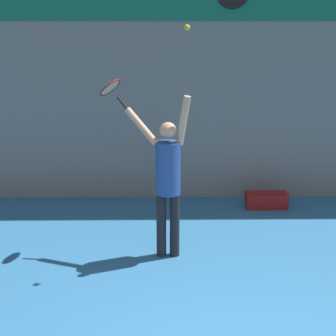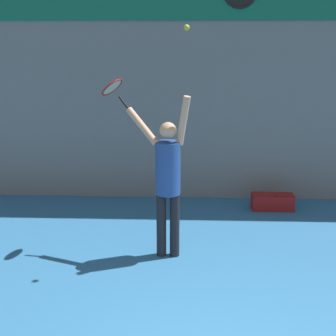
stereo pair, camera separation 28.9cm
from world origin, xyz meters
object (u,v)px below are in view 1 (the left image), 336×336
at_px(tennis_ball, 187,27).
at_px(equipment_bag, 266,200).
at_px(tennis_player, 168,176).
at_px(water_bottle, 269,203).
at_px(tennis_racket, 111,89).

bearing_deg(tennis_ball, equipment_bag, 51.52).
height_order(tennis_player, water_bottle, tennis_player).
relative_size(tennis_player, tennis_ball, 31.26).
height_order(tennis_player, equipment_bag, tennis_player).
bearing_deg(tennis_player, tennis_racket, 151.02).
bearing_deg(tennis_player, equipment_bag, 45.74).
bearing_deg(water_bottle, tennis_ball, -130.44).
bearing_deg(tennis_ball, tennis_player, 153.42).
xyz_separation_m(water_bottle, equipment_bag, (-0.03, 0.09, 0.01)).
relative_size(tennis_racket, water_bottle, 1.60).
relative_size(tennis_racket, equipment_bag, 0.62).
height_order(tennis_player, tennis_racket, tennis_racket).
relative_size(tennis_player, tennis_racket, 5.00).
relative_size(tennis_ball, equipment_bag, 0.10).
bearing_deg(water_bottle, tennis_player, -136.28).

